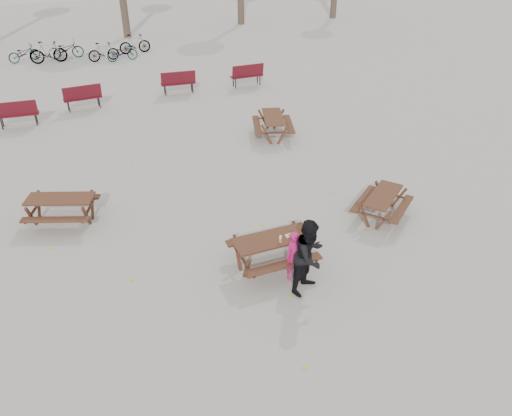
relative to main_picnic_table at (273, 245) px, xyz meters
name	(u,v)px	position (x,y,z in m)	size (l,w,h in m)	color
ground	(272,265)	(0.00, 0.00, -0.59)	(80.00, 80.00, 0.00)	gray
main_picnic_table	(273,245)	(0.00, 0.00, 0.00)	(1.80, 1.45, 0.78)	#3B2015
food_tray	(289,236)	(0.37, -0.08, 0.21)	(0.18, 0.11, 0.04)	white
bread_roll	(289,234)	(0.37, -0.08, 0.25)	(0.14, 0.06, 0.05)	tan
soda_bottle	(280,239)	(0.09, -0.20, 0.26)	(0.07, 0.07, 0.17)	silver
child	(295,256)	(0.26, -0.59, 0.02)	(0.44, 0.29, 1.20)	#C71863
adult	(310,256)	(0.38, -1.03, 0.29)	(0.85, 0.66, 1.74)	black
picnic_table_east	(382,206)	(3.56, 0.83, -0.25)	(1.57, 1.27, 0.68)	#3B2015
picnic_table_north	(62,210)	(-4.33, 3.81, -0.22)	(1.69, 1.36, 0.73)	#3B2015
picnic_table_far	(273,126)	(3.10, 6.91, -0.22)	(1.72, 1.39, 0.74)	#3B2015
park_bench_row	(138,90)	(-0.68, 12.31, -0.07)	(11.28, 2.01, 1.03)	maroon
bicycle_row	(81,50)	(-2.19, 20.22, -0.10)	(7.50, 2.75, 1.12)	black
fallen_leaves	(252,209)	(0.50, 2.50, -0.58)	(11.00, 11.00, 0.01)	gold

